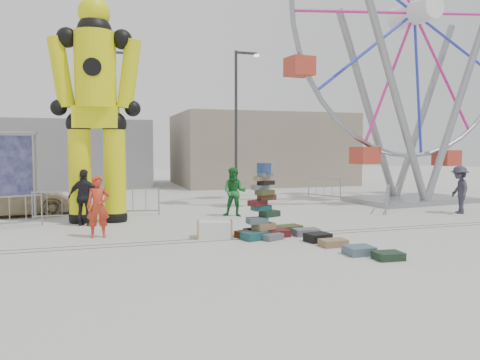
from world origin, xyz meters
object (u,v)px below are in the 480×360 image
object	(u,v)px
pedestrian_grey	(459,190)
parked_suv	(16,200)
barricade_wheel_front	(388,198)
pedestrian_black	(85,198)
barricade_dummy_c	(133,201)
lamp_post_right	(238,115)
barricade_dummy_b	(62,205)
lamp_post_left	(107,114)
crash_test_dummy	(96,101)
pedestrian_red	(98,207)
suitcase_tower	(263,217)
barricade_dummy_a	(9,212)
steamer_trunk	(215,230)
pedestrian_green	(234,192)
barricade_wheel_back	(324,188)
ferris_wheel	(414,38)

from	to	relation	value
pedestrian_grey	parked_suv	world-z (taller)	pedestrian_grey
barricade_wheel_front	pedestrian_black	distance (m)	11.90
parked_suv	barricade_dummy_c	bearing A→B (deg)	-114.69
lamp_post_right	barricade_dummy_b	size ratio (longest dim) A/B	4.00
lamp_post_left	crash_test_dummy	world-z (taller)	lamp_post_left
lamp_post_left	pedestrian_red	size ratio (longest dim) A/B	4.37
suitcase_tower	barricade_dummy_b	distance (m)	7.85
barricade_dummy_a	barricade_dummy_c	world-z (taller)	same
steamer_trunk	pedestrian_red	size ratio (longest dim) A/B	0.56
lamp_post_left	barricade_wheel_front	distance (m)	15.67
parked_suv	suitcase_tower	bearing A→B (deg)	-140.15
parked_suv	barricade_wheel_front	bearing A→B (deg)	-110.71
lamp_post_right	barricade_dummy_a	distance (m)	13.93
lamp_post_left	pedestrian_green	distance (m)	11.48
barricade_dummy_c	pedestrian_green	size ratio (longest dim) A/B	1.06
barricade_dummy_c	barricade_wheel_back	world-z (taller)	same
pedestrian_green	barricade_dummy_b	bearing A→B (deg)	-160.76
barricade_wheel_front	pedestrian_black	world-z (taller)	pedestrian_black
pedestrian_grey	parked_suv	xyz separation A→B (m)	(-16.94, 4.67, -0.35)
lamp_post_left	parked_suv	bearing A→B (deg)	-116.78
ferris_wheel	barricade_wheel_front	size ratio (longest dim) A/B	7.97
pedestrian_red	suitcase_tower	bearing A→B (deg)	-17.30
barricade_wheel_back	pedestrian_black	distance (m)	12.70
ferris_wheel	steamer_trunk	xyz separation A→B (m)	(-11.29, -5.89, -7.61)
barricade_dummy_a	barricade_dummy_b	bearing A→B (deg)	22.04
pedestrian_red	pedestrian_black	xyz separation A→B (m)	(-0.42, 2.32, 0.04)
lamp_post_right	pedestrian_grey	distance (m)	12.27
steamer_trunk	barricade_dummy_c	bearing A→B (deg)	124.34
barricade_dummy_b	barricade_wheel_front	xyz separation A→B (m)	(12.72, -1.55, 0.00)
lamp_post_right	barricade_wheel_back	size ratio (longest dim) A/B	4.00
barricade_wheel_back	lamp_post_right	bearing A→B (deg)	-160.31
pedestrian_grey	barricade_dummy_c	bearing A→B (deg)	-81.87
crash_test_dummy	barricade_wheel_front	bearing A→B (deg)	4.72
suitcase_tower	barricade_wheel_front	distance (m)	7.76
ferris_wheel	barricade_dummy_b	world-z (taller)	ferris_wheel
pedestrian_black	barricade_dummy_a	bearing A→B (deg)	16.01
lamp_post_right	pedestrian_red	bearing A→B (deg)	-125.17
barricade_dummy_c	lamp_post_right	bearing A→B (deg)	53.93
barricade_dummy_b	pedestrian_grey	xyz separation A→B (m)	(15.14, -2.87, 0.41)
barricade_wheel_front	lamp_post_right	bearing A→B (deg)	61.97
lamp_post_right	parked_suv	xyz separation A→B (m)	(-10.67, -5.27, -3.87)
lamp_post_left	crash_test_dummy	xyz separation A→B (m)	(-0.62, -9.88, -0.22)
lamp_post_left	barricade_wheel_back	xyz separation A→B (m)	(10.60, -5.49, -3.93)
barricade_wheel_front	pedestrian_grey	bearing A→B (deg)	-80.56
crash_test_dummy	pedestrian_black	distance (m)	3.40
barricade_dummy_a	parked_suv	bearing A→B (deg)	76.26
suitcase_tower	barricade_dummy_b	xyz separation A→B (m)	(-5.87, 5.21, -0.07)
steamer_trunk	barricade_dummy_a	distance (m)	7.00
lamp_post_right	barricade_wheel_front	bearing A→B (deg)	-66.00
pedestrian_grey	barricade_wheel_front	bearing A→B (deg)	-95.52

